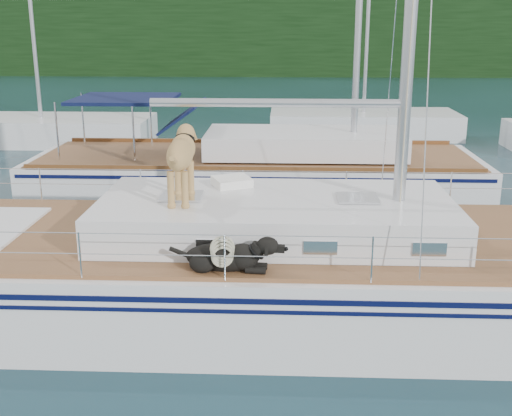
{
  "coord_description": "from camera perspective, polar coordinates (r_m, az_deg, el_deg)",
  "views": [
    {
      "loc": [
        0.91,
        -9.11,
        4.31
      ],
      "look_at": [
        0.5,
        0.2,
        1.6
      ],
      "focal_mm": 45.0,
      "sensor_mm": 36.0,
      "label": 1
    }
  ],
  "objects": [
    {
      "name": "bg_boat_center",
      "position": [
        25.59,
        9.49,
        7.34
      ],
      "size": [
        7.2,
        3.0,
        11.65
      ],
      "color": "white",
      "rests_on": "ground"
    },
    {
      "name": "bg_boat_west",
      "position": [
        25.07,
        -18.47,
        6.53
      ],
      "size": [
        8.0,
        3.0,
        11.65
      ],
      "color": "white",
      "rests_on": "ground"
    },
    {
      "name": "main_sailboat",
      "position": [
        9.84,
        -2.48,
        -5.45
      ],
      "size": [
        12.0,
        3.8,
        14.01
      ],
      "color": "white",
      "rests_on": "ground"
    },
    {
      "name": "ground",
      "position": [
        10.12,
        -2.91,
        -9.01
      ],
      "size": [
        120.0,
        120.0,
        0.0
      ],
      "primitive_type": "plane",
      "color": "black",
      "rests_on": "ground"
    },
    {
      "name": "shore_bank",
      "position": [
        55.44,
        1.6,
        12.39
      ],
      "size": [
        92.0,
        1.0,
        1.2
      ],
      "primitive_type": "cube",
      "color": "#595147",
      "rests_on": "ground"
    },
    {
      "name": "tree_line",
      "position": [
        54.13,
        1.59,
        14.84
      ],
      "size": [
        90.0,
        3.0,
        6.0
      ],
      "primitive_type": "cube",
      "color": "black",
      "rests_on": "ground"
    },
    {
      "name": "neighbor_sailboat",
      "position": [
        16.08,
        0.37,
        2.97
      ],
      "size": [
        11.0,
        3.5,
        13.3
      ],
      "color": "white",
      "rests_on": "ground"
    }
  ]
}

